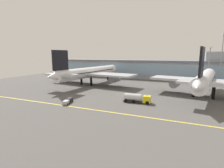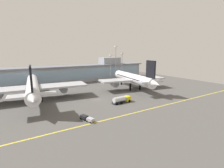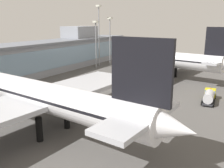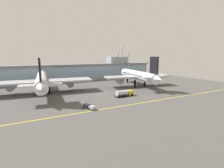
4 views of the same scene
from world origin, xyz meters
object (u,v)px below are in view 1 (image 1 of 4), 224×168
(apron_light_mast_west, at_px, (222,52))
(baggage_tug_near, at_px, (68,101))
(airliner_near_right, at_px, (205,79))
(apron_light_mast_east, at_px, (209,59))
(airliner_near_left, at_px, (90,73))
(fuel_tanker_truck, at_px, (138,98))

(apron_light_mast_west, bearing_deg, baggage_tug_near, -129.92)
(airliner_near_right, xyz_separation_m, apron_light_mast_east, (3.99, 31.28, 6.76))
(airliner_near_left, height_order, apron_light_mast_east, apron_light_mast_east)
(airliner_near_left, relative_size, airliner_near_right, 1.16)
(airliner_near_right, relative_size, apron_light_mast_east, 2.45)
(airliner_near_left, bearing_deg, apron_light_mast_east, -60.03)
(apron_light_mast_west, bearing_deg, airliner_near_left, -156.65)
(baggage_tug_near, height_order, apron_light_mast_east, apron_light_mast_east)
(apron_light_mast_west, xyz_separation_m, apron_light_mast_east, (-5.61, -1.99, -3.67))
(airliner_near_left, bearing_deg, fuel_tanker_truck, -120.55)
(baggage_tug_near, bearing_deg, airliner_near_left, 1.92)
(baggage_tug_near, bearing_deg, fuel_tanker_truck, -82.08)
(airliner_near_left, distance_m, apron_light_mast_west, 69.18)
(airliner_near_left, xyz_separation_m, apron_light_mast_east, (57.16, 25.11, 6.90))
(fuel_tanker_truck, relative_size, apron_light_mast_east, 0.47)
(apron_light_mast_east, bearing_deg, fuel_tanker_truck, -116.54)
(fuel_tanker_truck, distance_m, apron_light_mast_west, 61.63)
(airliner_near_left, relative_size, apron_light_mast_west, 2.12)
(airliner_near_right, xyz_separation_m, fuel_tanker_truck, (-20.69, -18.13, -5.01))
(airliner_near_right, height_order, apron_light_mast_west, apron_light_mast_west)
(apron_light_mast_east, bearing_deg, airliner_near_right, -97.27)
(airliner_near_right, bearing_deg, airliner_near_left, 92.78)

